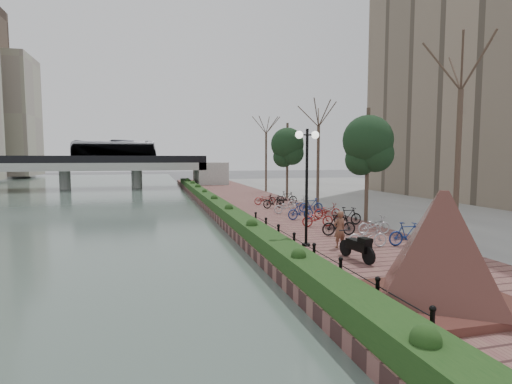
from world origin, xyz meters
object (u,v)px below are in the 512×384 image
object	(u,v)px
lamppost	(307,162)
motorcycle	(357,246)
granite_monument	(442,247)
pedestrian	(340,229)

from	to	relation	value
lamppost	motorcycle	size ratio (longest dim) A/B	2.97
motorcycle	granite_monument	bearing A→B (deg)	-99.93
granite_monument	lamppost	size ratio (longest dim) A/B	0.92
granite_monument	pedestrian	bearing A→B (deg)	86.42
lamppost	motorcycle	distance (m)	4.11
granite_monument	lamppost	distance (m)	7.43
granite_monument	lamppost	world-z (taller)	lamppost
granite_monument	pedestrian	size ratio (longest dim) A/B	2.96
lamppost	granite_monument	bearing A→B (deg)	-83.53
granite_monument	motorcycle	world-z (taller)	granite_monument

